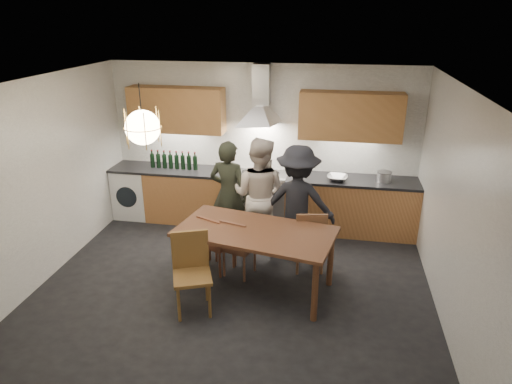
% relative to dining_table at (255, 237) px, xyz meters
% --- Properties ---
extents(ground, '(5.00, 5.00, 0.00)m').
position_rel_dining_table_xyz_m(ground, '(-0.27, -0.09, -0.72)').
color(ground, black).
rests_on(ground, ground).
extents(room_shell, '(5.02, 4.52, 2.61)m').
position_rel_dining_table_xyz_m(room_shell, '(-0.27, -0.09, 0.99)').
color(room_shell, white).
rests_on(room_shell, ground).
extents(counter_run, '(5.00, 0.62, 0.90)m').
position_rel_dining_table_xyz_m(counter_run, '(-0.25, 1.86, -0.27)').
color(counter_run, '#C8864D').
rests_on(counter_run, ground).
extents(range_stove, '(0.90, 0.60, 0.92)m').
position_rel_dining_table_xyz_m(range_stove, '(-0.27, 1.85, -0.28)').
color(range_stove, silver).
rests_on(range_stove, ground).
extents(wall_fixtures, '(4.30, 0.54, 1.10)m').
position_rel_dining_table_xyz_m(wall_fixtures, '(-0.27, 1.97, 1.15)').
color(wall_fixtures, '#C2874A').
rests_on(wall_fixtures, ground).
extents(pendant_lamp, '(0.43, 0.43, 0.70)m').
position_rel_dining_table_xyz_m(pendant_lamp, '(-1.27, -0.19, 1.38)').
color(pendant_lamp, black).
rests_on(pendant_lamp, ground).
extents(dining_table, '(2.08, 1.32, 0.82)m').
position_rel_dining_table_xyz_m(dining_table, '(0.00, 0.00, 0.00)').
color(dining_table, brown).
rests_on(dining_table, ground).
extents(chair_back_left, '(0.50, 0.50, 0.83)m').
position_rel_dining_table_xyz_m(chair_back_left, '(-0.61, 0.26, -0.24)').
color(chair_back_left, brown).
rests_on(chair_back_left, ground).
extents(chair_back_mid, '(0.47, 0.47, 0.84)m').
position_rel_dining_table_xyz_m(chair_back_mid, '(-0.29, 0.20, -0.24)').
color(chair_back_mid, brown).
rests_on(chair_back_mid, ground).
extents(chair_back_right, '(0.48, 0.48, 0.90)m').
position_rel_dining_table_xyz_m(chair_back_right, '(0.65, 0.51, -0.20)').
color(chair_back_right, brown).
rests_on(chair_back_right, ground).
extents(chair_front, '(0.56, 0.56, 0.96)m').
position_rel_dining_table_xyz_m(chair_front, '(-0.66, -0.55, -0.17)').
color(chair_front, brown).
rests_on(chair_front, ground).
extents(person_left, '(0.65, 0.48, 1.62)m').
position_rel_dining_table_xyz_m(person_left, '(-0.60, 1.12, 0.09)').
color(person_left, black).
rests_on(person_left, ground).
extents(person_mid, '(0.94, 0.80, 1.71)m').
position_rel_dining_table_xyz_m(person_mid, '(-0.13, 1.06, 0.14)').
color(person_mid, beige).
rests_on(person_mid, ground).
extents(person_right, '(1.08, 0.63, 1.66)m').
position_rel_dining_table_xyz_m(person_right, '(0.43, 0.94, 0.11)').
color(person_right, black).
rests_on(person_right, ground).
extents(mixing_bowl, '(0.34, 0.34, 0.08)m').
position_rel_dining_table_xyz_m(mixing_bowl, '(0.97, 1.76, 0.22)').
color(mixing_bowl, '#B4B3B7').
rests_on(mixing_bowl, counter_run).
extents(stock_pot, '(0.27, 0.27, 0.15)m').
position_rel_dining_table_xyz_m(stock_pot, '(1.67, 1.83, 0.25)').
color(stock_pot, silver).
rests_on(stock_pot, counter_run).
extents(wine_bottles, '(0.81, 0.07, 0.30)m').
position_rel_dining_table_xyz_m(wine_bottles, '(-1.71, 1.87, 0.33)').
color(wine_bottles, black).
rests_on(wine_bottles, counter_run).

